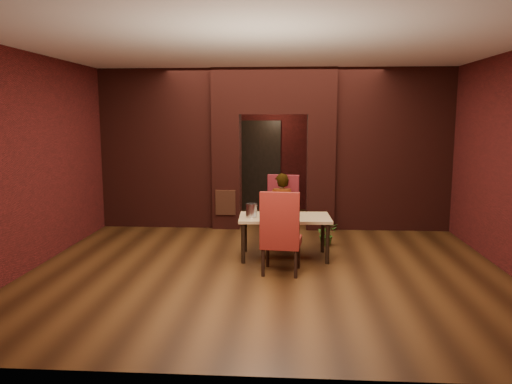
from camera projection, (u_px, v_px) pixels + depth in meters
The scene contains 25 objects.
floor at pixel (269, 253), 8.32m from camera, with size 8.00×8.00×0.00m, color #442611.
ceiling at pixel (270, 56), 7.84m from camera, with size 7.00×8.00×0.04m, color silver.
wall_back at pixel (276, 144), 12.03m from camera, with size 7.00×0.04×3.20m, color maroon.
wall_front at pixel (251, 197), 4.14m from camera, with size 7.00×0.04×3.20m, color maroon.
wall_left at pixel (60, 156), 8.31m from camera, with size 0.04×8.00×3.20m, color maroon.
wall_right at pixel (491, 159), 7.85m from camera, with size 0.04×8.00×3.20m, color maroon.
pillar_left at pixel (227, 171), 10.19m from camera, with size 0.55×0.55×2.30m, color maroon.
pillar_right at pixel (320, 172), 10.06m from camera, with size 0.55×0.55×2.30m, color maroon.
lintel at pixel (274, 91), 9.88m from camera, with size 2.45×0.55×0.90m, color maroon.
wing_wall_left at pixel (158, 149), 10.21m from camera, with size 2.27×0.35×3.20m, color maroon.
wing_wall_right at pixel (392, 150), 9.90m from camera, with size 2.27×0.35×3.20m, color maroon.
vent_panel at pixel (225, 203), 9.99m from camera, with size 0.40×0.03×0.50m, color #AB5231.
rear_door at pixel (259, 167), 12.08m from camera, with size 0.90×0.08×2.10m, color black.
rear_door_frame at pixel (259, 167), 12.04m from camera, with size 1.02×0.04×2.22m, color black.
dining_table at pixel (285, 237), 8.02m from camera, with size 1.45×0.81×0.68m, color tan.
chair_far at pixel (281, 211), 8.72m from camera, with size 0.56×0.56×1.23m, color maroon.
chair_near at pixel (281, 232), 7.22m from camera, with size 0.56×0.56×1.22m, color maroon.
person_seated at pixel (281, 210), 8.66m from camera, with size 0.47×0.31×1.30m, color beige.
wine_glass_a at pixel (273, 209), 8.03m from camera, with size 0.09×0.09×0.22m, color white, non-canonical shape.
wine_glass_b at pixel (290, 210), 8.03m from camera, with size 0.07×0.07×0.18m, color white, non-canonical shape.
wine_glass_c at pixel (291, 211), 7.92m from camera, with size 0.08×0.08×0.20m, color white, non-canonical shape.
tasting_sheet at pixel (270, 219), 7.77m from camera, with size 0.27×0.20×0.00m, color silver.
wine_bucket at pixel (251, 210), 7.89m from camera, with size 0.18×0.18×0.22m, color #B3B2B9.
water_bottle at pixel (264, 205), 8.08m from camera, with size 0.07×0.07×0.32m, color white.
potted_plant at pixel (327, 234), 8.82m from camera, with size 0.36×0.31×0.40m, color #30661C.
Camera 1 is at (0.31, -8.07, 2.27)m, focal length 35.00 mm.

